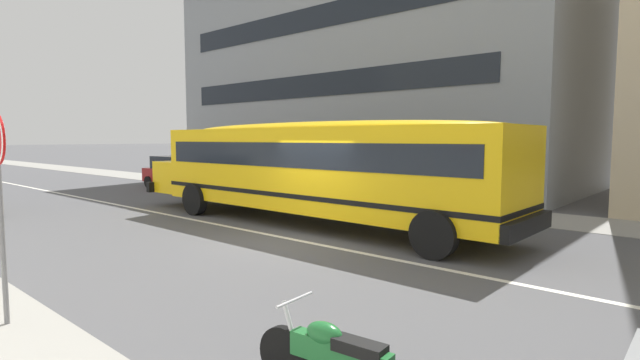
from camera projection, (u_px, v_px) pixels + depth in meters
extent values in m
plane|color=#4C4C4F|center=(299.00, 241.00, 11.92)|extent=(400.00, 400.00, 0.00)
cube|color=gray|center=(440.00, 208.00, 17.46)|extent=(120.00, 3.00, 0.01)
cube|color=silver|center=(299.00, 241.00, 11.92)|extent=(110.00, 0.16, 0.01)
cube|color=yellow|center=(319.00, 168.00, 13.84)|extent=(11.60, 2.65, 2.32)
cube|color=yellow|center=(191.00, 176.00, 18.29)|extent=(1.69, 2.22, 1.16)
cube|color=black|center=(179.00, 185.00, 18.88)|extent=(0.22, 2.64, 0.38)
cube|color=black|center=(528.00, 226.00, 10.03)|extent=(0.22, 2.64, 0.38)
cube|color=black|center=(319.00, 154.00, 13.81)|extent=(10.90, 2.69, 0.67)
cube|color=black|center=(319.00, 192.00, 13.90)|extent=(11.62, 2.68, 0.13)
ellipsoid|color=yellow|center=(319.00, 128.00, 13.74)|extent=(11.13, 2.44, 0.38)
cylinder|color=red|center=(271.00, 165.00, 17.43)|extent=(0.46, 0.46, 0.03)
cylinder|color=black|center=(195.00, 199.00, 15.88)|extent=(1.05, 0.30, 1.05)
cylinder|color=black|center=(255.00, 193.00, 17.84)|extent=(1.05, 0.30, 1.05)
cylinder|color=black|center=(434.00, 235.00, 10.05)|extent=(1.05, 0.30, 1.05)
cylinder|color=black|center=(484.00, 219.00, 12.01)|extent=(1.05, 0.30, 1.05)
cube|color=maroon|center=(177.00, 176.00, 24.44)|extent=(3.92, 1.74, 0.70)
cube|color=black|center=(175.00, 162.00, 24.48)|extent=(2.22, 1.58, 0.64)
cylinder|color=black|center=(206.00, 183.00, 24.26)|extent=(0.60, 0.19, 0.60)
cylinder|color=black|center=(176.00, 185.00, 22.98)|extent=(0.60, 0.19, 0.60)
cylinder|color=black|center=(177.00, 180.00, 25.96)|extent=(0.60, 0.19, 0.60)
cylinder|color=black|center=(149.00, 182.00, 24.68)|extent=(0.60, 0.19, 0.60)
cylinder|color=black|center=(284.00, 354.00, 4.98)|extent=(0.61, 0.15, 0.60)
cube|color=#1E662D|center=(340.00, 354.00, 4.55)|extent=(1.11, 0.27, 0.24)
ellipsoid|color=#1E662D|center=(324.00, 333.00, 4.65)|extent=(0.42, 0.26, 0.22)
cube|color=black|center=(359.00, 348.00, 4.42)|extent=(0.54, 0.25, 0.12)
cylinder|color=silver|center=(295.00, 300.00, 4.84)|extent=(0.09, 0.56, 0.03)
cylinder|color=silver|center=(293.00, 334.00, 4.89)|extent=(0.29, 0.08, 0.67)
cylinder|color=slate|center=(3.00, 246.00, 6.46)|extent=(0.07, 0.07, 2.20)
cube|color=gray|center=(377.00, 71.00, 27.20)|extent=(21.92, 10.93, 12.80)
cube|color=black|center=(312.00, 151.00, 23.50)|extent=(18.42, 0.04, 1.10)
cube|color=black|center=(312.00, 86.00, 23.22)|extent=(18.42, 0.04, 1.10)
cube|color=black|center=(312.00, 18.00, 22.94)|extent=(18.42, 0.04, 1.10)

